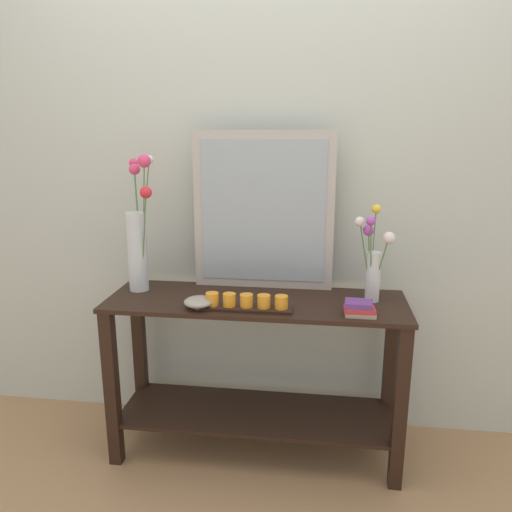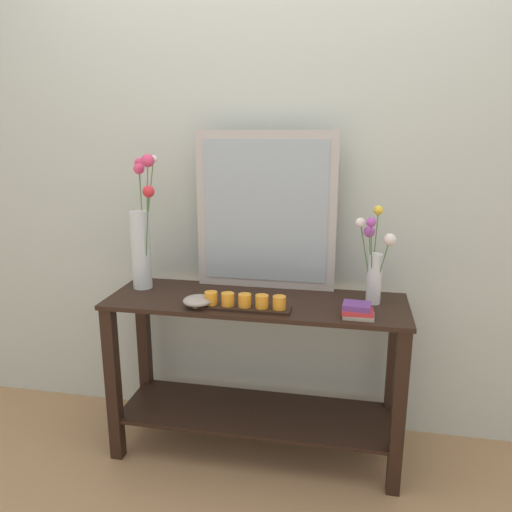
{
  "view_description": "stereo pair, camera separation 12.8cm",
  "coord_description": "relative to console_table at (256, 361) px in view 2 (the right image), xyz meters",
  "views": [
    {
      "loc": [
        0.28,
        -2.1,
        1.52
      ],
      "look_at": [
        0.0,
        0.0,
        0.97
      ],
      "focal_mm": 34.99,
      "sensor_mm": 36.0,
      "label": 1
    },
    {
      "loc": [
        0.4,
        -2.08,
        1.52
      ],
      "look_at": [
        0.0,
        0.0,
        0.97
      ],
      "focal_mm": 34.99,
      "sensor_mm": 36.0,
      "label": 2
    }
  ],
  "objects": [
    {
      "name": "mirror_leaning",
      "position": [
        0.01,
        0.19,
        0.67
      ],
      "size": [
        0.66,
        0.03,
        0.74
      ],
      "color": "#B7B2AD",
      "rests_on": "console_table"
    },
    {
      "name": "ground_plane",
      "position": [
        0.0,
        0.0,
        -0.48
      ],
      "size": [
        7.0,
        6.0,
        0.02
      ],
      "primitive_type": "cube",
      "color": "#A87F56"
    },
    {
      "name": "wall_back",
      "position": [
        0.0,
        0.34,
        0.88
      ],
      "size": [
        6.4,
        0.08,
        2.7
      ],
      "primitive_type": "cube",
      "color": "beige",
      "rests_on": "ground"
    },
    {
      "name": "tall_vase_left",
      "position": [
        -0.56,
        0.07,
        0.55
      ],
      "size": [
        0.16,
        0.22,
        0.63
      ],
      "color": "silver",
      "rests_on": "console_table"
    },
    {
      "name": "book_stack",
      "position": [
        0.45,
        -0.14,
        0.33
      ],
      "size": [
        0.13,
        0.1,
        0.06
      ],
      "color": "#B2A893",
      "rests_on": "console_table"
    },
    {
      "name": "console_table",
      "position": [
        0.0,
        0.0,
        0.0
      ],
      "size": [
        1.34,
        0.44,
        0.77
      ],
      "color": "black",
      "rests_on": "ground"
    },
    {
      "name": "candle_tray",
      "position": [
        -0.02,
        -0.13,
        0.33
      ],
      "size": [
        0.39,
        0.09,
        0.07
      ],
      "color": "black",
      "rests_on": "console_table"
    },
    {
      "name": "vase_right",
      "position": [
        0.51,
        0.04,
        0.49
      ],
      "size": [
        0.17,
        0.17,
        0.42
      ],
      "color": "silver",
      "rests_on": "console_table"
    },
    {
      "name": "decorative_bowl",
      "position": [
        -0.23,
        -0.14,
        0.33
      ],
      "size": [
        0.13,
        0.13,
        0.05
      ],
      "color": "#9E9389",
      "rests_on": "console_table"
    }
  ]
}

